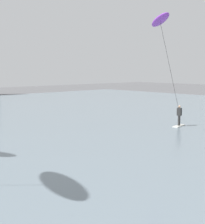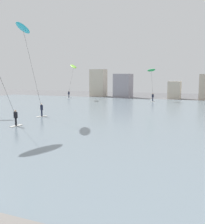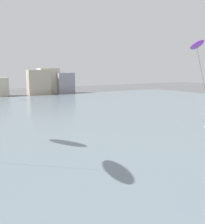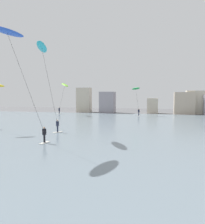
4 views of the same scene
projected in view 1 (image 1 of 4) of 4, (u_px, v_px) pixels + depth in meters
kitesurfer_purple at (163, 34)px, 24.61m from camera, size 3.61×2.72×8.53m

